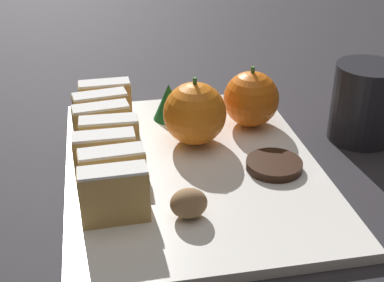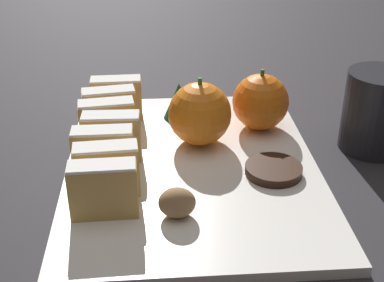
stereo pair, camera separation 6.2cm
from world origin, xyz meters
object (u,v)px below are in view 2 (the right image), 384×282
at_px(orange_far, 260,102).
at_px(coffee_mug, 378,111).
at_px(walnut, 177,203).
at_px(orange_near, 200,114).
at_px(chocolate_cookie, 274,170).

distance_m(orange_far, coffee_mug, 0.15).
bearing_deg(coffee_mug, orange_far, 162.71).
bearing_deg(orange_far, walnut, -122.07).
relative_size(orange_near, chocolate_cookie, 1.33).
bearing_deg(orange_near, walnut, -103.11).
height_order(orange_near, chocolate_cookie, orange_near).
bearing_deg(orange_far, orange_near, -156.90).
relative_size(orange_far, chocolate_cookie, 1.25).
bearing_deg(chocolate_cookie, orange_far, 87.62).
distance_m(orange_near, coffee_mug, 0.22).
distance_m(chocolate_cookie, coffee_mug, 0.17).
relative_size(chocolate_cookie, coffee_mug, 0.56).
bearing_deg(walnut, orange_near, 76.89).
relative_size(orange_near, orange_far, 1.06).
distance_m(orange_near, chocolate_cookie, 0.12).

